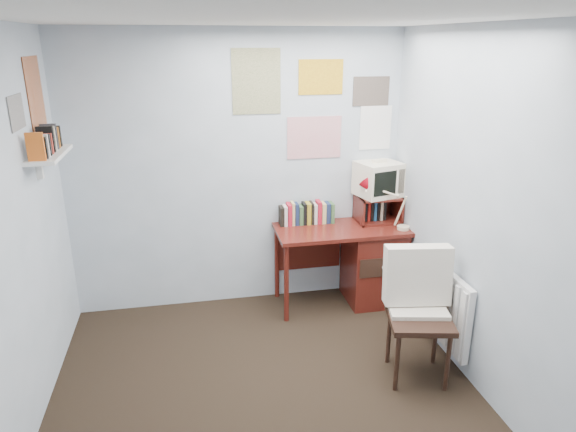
# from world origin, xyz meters

# --- Properties ---
(ground) EXTENTS (3.50, 3.50, 0.00)m
(ground) POSITION_xyz_m (0.00, 0.00, 0.00)
(ground) COLOR black
(ground) RESTS_ON ground
(back_wall) EXTENTS (3.00, 0.02, 2.50)m
(back_wall) POSITION_xyz_m (0.00, 1.75, 1.25)
(back_wall) COLOR silver
(back_wall) RESTS_ON ground
(right_wall) EXTENTS (0.02, 3.50, 2.50)m
(right_wall) POSITION_xyz_m (1.50, 0.00, 1.25)
(right_wall) COLOR silver
(right_wall) RESTS_ON ground
(ceiling) EXTENTS (3.00, 3.50, 0.02)m
(ceiling) POSITION_xyz_m (0.00, 0.00, 2.50)
(ceiling) COLOR white
(ceiling) RESTS_ON back_wall
(desk) EXTENTS (1.20, 0.55, 0.76)m
(desk) POSITION_xyz_m (1.17, 1.48, 0.41)
(desk) COLOR maroon
(desk) RESTS_ON ground
(desk_chair) EXTENTS (0.57, 0.55, 0.95)m
(desk_chair) POSITION_xyz_m (1.13, 0.27, 0.47)
(desk_chair) COLOR black
(desk_chair) RESTS_ON ground
(desk_lamp) EXTENTS (0.29, 0.25, 0.41)m
(desk_lamp) POSITION_xyz_m (1.44, 1.33, 0.96)
(desk_lamp) COLOR #B30B1C
(desk_lamp) RESTS_ON desk
(tv_riser) EXTENTS (0.40, 0.30, 0.25)m
(tv_riser) POSITION_xyz_m (1.29, 1.59, 0.89)
(tv_riser) COLOR maroon
(tv_riser) RESTS_ON desk
(crt_tv) EXTENTS (0.44, 0.42, 0.34)m
(crt_tv) POSITION_xyz_m (1.28, 1.61, 1.18)
(crt_tv) COLOR #EEE4C7
(crt_tv) RESTS_ON tv_riser
(book_row) EXTENTS (0.60, 0.14, 0.22)m
(book_row) POSITION_xyz_m (0.66, 1.66, 0.87)
(book_row) COLOR maroon
(book_row) RESTS_ON desk
(radiator) EXTENTS (0.09, 0.80, 0.60)m
(radiator) POSITION_xyz_m (1.46, 0.55, 0.42)
(radiator) COLOR white
(radiator) RESTS_ON right_wall
(wall_shelf) EXTENTS (0.20, 0.62, 0.24)m
(wall_shelf) POSITION_xyz_m (-1.40, 1.10, 1.62)
(wall_shelf) COLOR white
(wall_shelf) RESTS_ON left_wall
(posters_back) EXTENTS (1.20, 0.01, 0.90)m
(posters_back) POSITION_xyz_m (0.70, 1.74, 1.85)
(posters_back) COLOR white
(posters_back) RESTS_ON back_wall
(posters_left) EXTENTS (0.01, 0.70, 0.60)m
(posters_left) POSITION_xyz_m (-1.49, 1.10, 2.00)
(posters_left) COLOR white
(posters_left) RESTS_ON left_wall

